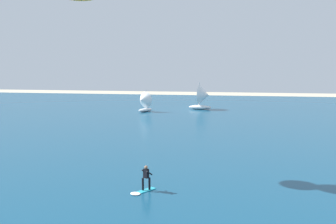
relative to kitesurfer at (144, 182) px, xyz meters
The scene contains 4 objects.
ocean 34.60m from the kitesurfer, 87.27° to the left, with size 160.00×90.00×0.10m, color navy.
kitesurfer is the anchor object (origin of this frame).
sailboat_near_shore 46.68m from the kitesurfer, 90.33° to the left, with size 4.29×3.68×4.91m.
sailboat_center_horizon 42.32m from the kitesurfer, 103.71° to the left, with size 3.08×3.46×3.87m.
Camera 1 is at (4.15, -6.59, 8.25)m, focal length 41.68 mm.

